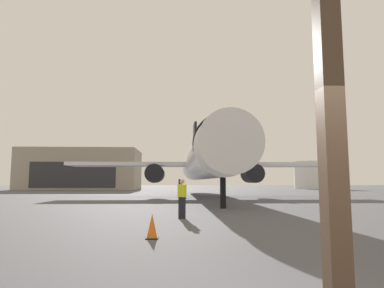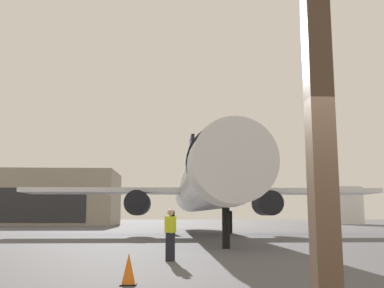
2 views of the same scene
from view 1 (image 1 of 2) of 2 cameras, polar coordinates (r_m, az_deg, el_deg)
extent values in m
plane|color=#4C4C51|center=(43.10, -0.76, -8.53)|extent=(220.00, 220.00, 0.00)
cube|color=#4C3828|center=(3.38, 22.62, -1.57)|extent=(0.20, 0.20, 3.76)
cylinder|color=silver|center=(36.90, 1.81, -3.07)|extent=(3.75, 33.63, 3.75)
cone|color=silver|center=(18.96, 6.09, 0.10)|extent=(3.56, 2.60, 3.56)
cylinder|color=black|center=(20.84, 5.29, -0.08)|extent=(3.82, 0.90, 3.82)
cube|color=silver|center=(36.82, -9.97, -3.44)|extent=(13.22, 4.20, 0.36)
cube|color=silver|center=(37.99, 13.29, -3.45)|extent=(13.22, 4.20, 0.36)
cylinder|color=black|center=(35.16, -6.27, -4.99)|extent=(1.90, 3.20, 1.90)
cylinder|color=black|center=(35.98, 10.14, -4.96)|extent=(1.90, 3.20, 1.90)
cube|color=black|center=(52.52, 0.49, 0.63)|extent=(0.36, 4.40, 5.20)
cylinder|color=black|center=(21.02, 5.26, -8.22)|extent=(0.36, 0.36, 1.88)
cylinder|color=black|center=(37.49, -1.95, -7.42)|extent=(0.44, 0.44, 1.88)
cylinder|color=black|center=(37.86, 5.39, -7.38)|extent=(0.44, 0.44, 1.88)
cube|color=black|center=(15.23, -1.71, -10.70)|extent=(0.32, 0.20, 0.95)
cube|color=yellow|center=(15.20, -1.70, -7.88)|extent=(0.40, 0.22, 0.55)
sphere|color=tan|center=(15.19, -1.69, -6.36)|extent=(0.22, 0.22, 0.22)
cylinder|color=yellow|center=(14.96, -1.53, -8.00)|extent=(0.09, 0.09, 0.52)
cylinder|color=yellow|center=(15.43, -1.86, -7.95)|extent=(0.09, 0.09, 0.52)
cone|color=orange|center=(10.05, -6.76, -13.62)|extent=(0.32, 0.32, 0.70)
cube|color=black|center=(10.10, -6.78, -15.51)|extent=(0.36, 0.36, 0.03)
cube|color=#9E9384|center=(76.32, -17.94, -4.13)|extent=(23.60, 14.06, 8.39)
cube|color=#2D2D33|center=(69.48, -19.51, -4.93)|extent=(16.52, 0.10, 5.04)
cylinder|color=white|center=(80.61, 19.05, -4.99)|extent=(6.24, 6.24, 6.16)
camera|label=2|loc=(0.61, 158.64, -1.40)|focal=42.46mm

